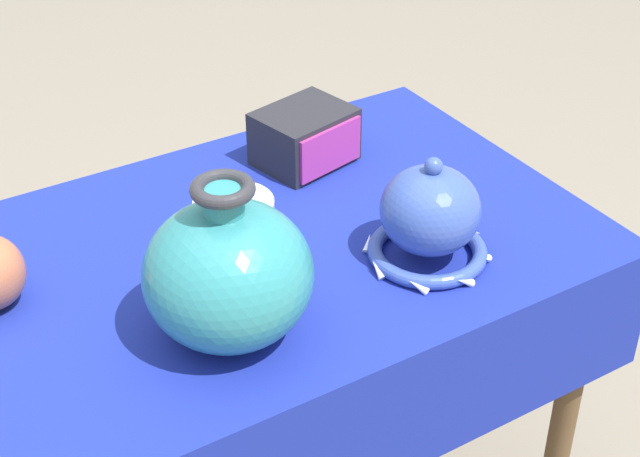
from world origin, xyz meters
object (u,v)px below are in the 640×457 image
vase_dome_bell (430,219)px  mosaic_tile_box (305,137)px  vase_tall_bulbous (228,273)px  pot_squat_porcelain (234,217)px

vase_dome_bell → mosaic_tile_box: bearing=91.4°
vase_dome_bell → vase_tall_bulbous: bearing=-179.3°
vase_dome_bell → pot_squat_porcelain: vase_dome_bell is taller
mosaic_tile_box → pot_squat_porcelain: 0.24m
mosaic_tile_box → pot_squat_porcelain: size_ratio=1.43×
vase_dome_bell → pot_squat_porcelain: size_ratio=1.54×
mosaic_tile_box → vase_dome_bell: bearing=-101.1°
vase_tall_bulbous → pot_squat_porcelain: bearing=61.5°
vase_tall_bulbous → mosaic_tile_box: vase_tall_bulbous is taller
vase_tall_bulbous → vase_dome_bell: (0.32, 0.00, -0.03)m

